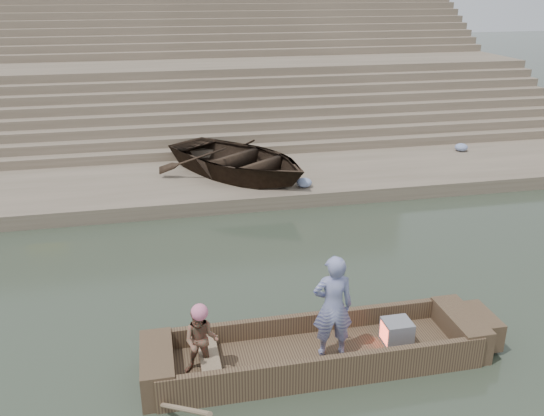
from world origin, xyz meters
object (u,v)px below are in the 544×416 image
object	(u,v)px
main_rowboat	(316,358)
standing_man	(333,307)
beached_rowboat	(239,159)
television	(396,332)
rowing_man	(201,341)

from	to	relation	value
main_rowboat	standing_man	xyz separation A→B (m)	(0.21, -0.09, 0.99)
main_rowboat	beached_rowboat	size ratio (longest dim) A/B	1.01
main_rowboat	television	distance (m)	1.41
main_rowboat	standing_man	world-z (taller)	standing_man
television	beached_rowboat	bearing A→B (deg)	98.14
television	beached_rowboat	size ratio (longest dim) A/B	0.09
main_rowboat	television	world-z (taller)	television
main_rowboat	standing_man	bearing A→B (deg)	-21.90
standing_man	beached_rowboat	world-z (taller)	standing_man
standing_man	television	distance (m)	1.35
standing_man	beached_rowboat	bearing A→B (deg)	-82.72
television	main_rowboat	bearing A→B (deg)	180.00
television	beached_rowboat	world-z (taller)	beached_rowboat
main_rowboat	standing_man	distance (m)	1.02
television	rowing_man	bearing A→B (deg)	-177.99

